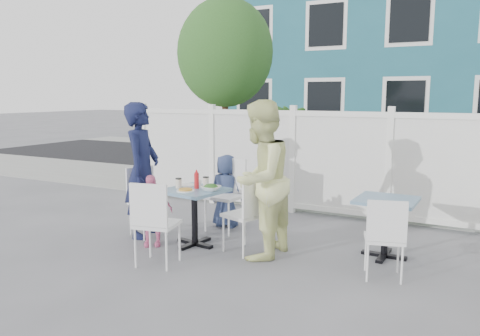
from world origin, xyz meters
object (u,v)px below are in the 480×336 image
at_px(chair_near, 154,218).
at_px(woman, 260,180).
at_px(main_table, 194,202).
at_px(man, 142,170).
at_px(chair_left, 145,196).
at_px(toddler, 151,210).
at_px(chair_back, 228,189).
at_px(boy, 226,191).
at_px(utility_cabinet, 218,150).
at_px(spare_table, 386,212).
at_px(chair_right, 249,209).

distance_m(chair_near, woman, 1.24).
xyz_separation_m(main_table, man, (-0.82, 0.03, 0.33)).
bearing_deg(chair_left, toddler, 66.47).
xyz_separation_m(chair_back, woman, (0.85, -0.80, 0.33)).
bearing_deg(toddler, chair_left, 105.97).
bearing_deg(boy, chair_back, 126.83).
distance_m(chair_back, toddler, 1.17).
bearing_deg(chair_back, main_table, 92.97).
bearing_deg(chair_left, boy, 155.47).
height_order(utility_cabinet, chair_near, utility_cabinet).
relative_size(chair_left, chair_back, 0.92).
relative_size(chair_near, toddler, 1.05).
relative_size(man, boy, 1.71).
relative_size(spare_table, chair_left, 0.76).
bearing_deg(chair_back, boy, -47.02).
height_order(chair_near, boy, boy).
relative_size(main_table, chair_near, 0.82).
bearing_deg(chair_near, chair_left, 121.70).
xyz_separation_m(main_table, chair_back, (0.03, 0.80, 0.02)).
distance_m(man, toddler, 0.63).
height_order(utility_cabinet, man, man).
distance_m(chair_right, chair_near, 1.11).
distance_m(spare_table, chair_right, 1.55).
bearing_deg(chair_back, chair_right, 137.43).
bearing_deg(woman, man, -88.67).
bearing_deg(main_table, man, 177.72).
xyz_separation_m(utility_cabinet, chair_right, (2.51, -3.64, -0.16)).
distance_m(main_table, toddler, 0.54).
height_order(utility_cabinet, boy, utility_cabinet).
bearing_deg(utility_cabinet, woman, -52.65).
relative_size(boy, toddler, 1.16).
distance_m(utility_cabinet, chair_left, 3.71).
height_order(main_table, chair_left, chair_left).
bearing_deg(main_table, spare_table, 16.20).
bearing_deg(man, chair_back, -66.24).
bearing_deg(chair_left, chair_right, 107.41).
xyz_separation_m(chair_left, toddler, (0.37, -0.35, -0.08)).
bearing_deg(spare_table, man, -168.70).
height_order(woman, boy, woman).
bearing_deg(chair_left, woman, 106.46).
relative_size(main_table, boy, 0.75).
height_order(main_table, man, man).
height_order(man, woman, woman).
bearing_deg(spare_table, boy, 172.94).
distance_m(spare_table, chair_near, 2.59).
xyz_separation_m(main_table, chair_near, (0.02, -0.82, -0.00)).
relative_size(chair_right, man, 0.52).
distance_m(utility_cabinet, woman, 4.55).
height_order(chair_left, woman, woman).
bearing_deg(utility_cabinet, chair_near, -66.76).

